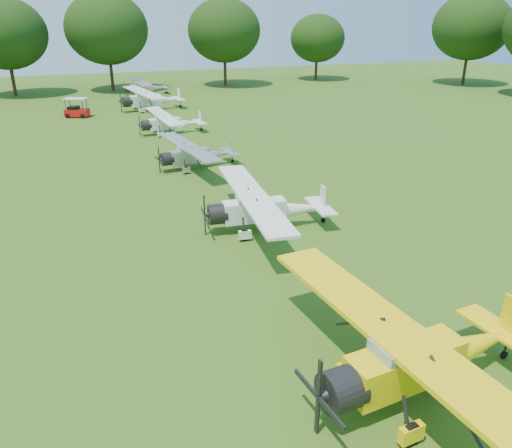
{
  "coord_description": "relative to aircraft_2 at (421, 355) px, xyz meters",
  "views": [
    {
      "loc": [
        -8.2,
        -18.03,
        10.17
      ],
      "look_at": [
        -1.06,
        1.34,
        1.4
      ],
      "focal_mm": 35.0,
      "sensor_mm": 36.0,
      "label": 1
    }
  ],
  "objects": [
    {
      "name": "golf_cart",
      "position": [
        -7.7,
        46.98,
        -0.7
      ],
      "size": [
        2.64,
        2.15,
        1.97
      ],
      "rotation": [
        0.0,
        0.0,
        -0.41
      ],
      "color": "red",
      "rests_on": "ground"
    },
    {
      "name": "aircraft_7",
      "position": [
        1.48,
        60.44,
        -0.27
      ],
      "size": [
        5.92,
        9.42,
        1.86
      ],
      "rotation": [
        0.0,
        0.0,
        0.03
      ],
      "color": "#BABABF",
      "rests_on": "ground"
    },
    {
      "name": "aircraft_4",
      "position": [
        -0.44,
        24.46,
        -0.29
      ],
      "size": [
        5.86,
        9.3,
        1.83
      ],
      "rotation": [
        0.0,
        0.0,
        0.14
      ],
      "color": "#BABABF",
      "rests_on": "ground"
    },
    {
      "name": "aircraft_3",
      "position": [
        0.18,
        12.69,
        -0.15
      ],
      "size": [
        6.61,
        10.52,
        2.07
      ],
      "rotation": [
        0.0,
        0.0,
        -0.1
      ],
      "color": "white",
      "rests_on": "ground"
    },
    {
      "name": "tree_belt",
      "position": [
        3.5,
        9.11,
        6.67
      ],
      "size": [
        137.36,
        130.27,
        14.52
      ],
      "color": "#332013",
      "rests_on": "ground"
    },
    {
      "name": "aircraft_2",
      "position": [
        0.0,
        0.0,
        0.0
      ],
      "size": [
        7.41,
        11.8,
        2.32
      ],
      "rotation": [
        0.0,
        0.0,
        0.1
      ],
      "color": "yellow",
      "rests_on": "ground"
    },
    {
      "name": "aircraft_5",
      "position": [
        -0.0,
        35.86,
        -0.26
      ],
      "size": [
        5.98,
        9.52,
        1.87
      ],
      "rotation": [
        0.0,
        0.0,
        0.06
      ],
      "color": "white",
      "rests_on": "ground"
    },
    {
      "name": "ground",
      "position": [
        -0.07,
        8.95,
        -1.35
      ],
      "size": [
        160.0,
        160.0,
        0.0
      ],
      "primitive_type": "plane",
      "color": "#264912",
      "rests_on": "ground"
    },
    {
      "name": "aircraft_6",
      "position": [
        0.26,
        48.43,
        -0.03
      ],
      "size": [
        7.28,
        11.54,
        2.27
      ],
      "rotation": [
        0.0,
        0.0,
        0.15
      ],
      "color": "white",
      "rests_on": "ground"
    }
  ]
}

